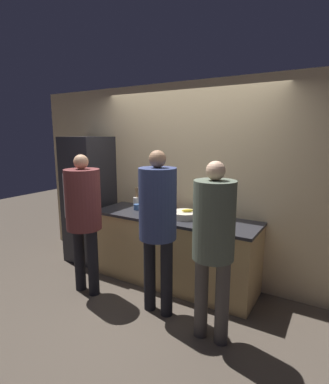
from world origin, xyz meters
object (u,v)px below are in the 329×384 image
Objects in this scene: person_right at (214,235)px; utensil_crock at (137,201)px; refrigerator at (89,199)px; bottle_clear at (142,209)px; potted_plant at (216,207)px; person_center at (158,216)px; cup_blue at (137,207)px; cup_red at (172,207)px; person_left at (83,210)px; fruit_bowl at (185,215)px.

utensil_crock is (-1.57, 0.98, -0.06)m from person_right.
refrigerator reaches higher than bottle_clear.
refrigerator is at bearing -173.91° from potted_plant.
cup_blue is (-0.79, 0.70, -0.15)m from person_center.
bottle_clear reaches higher than cup_red.
refrigerator is 1.07× the size of person_center.
person_right is 1.43m from bottle_clear.
cup_red is at bearing 134.42° from person_right.
cup_blue is at bearing -154.25° from cup_red.
person_center is at bearing 5.26° from person_left.
cup_blue is (-1.45, 0.82, -0.09)m from person_right.
person_left is 1.66m from person_right.
utensil_crock is at bearing 84.78° from person_left.
person_right is 18.88× the size of cup_blue.
utensil_crock is (-0.87, 0.19, 0.03)m from fruit_bowl.
fruit_bowl is (-0.70, 0.79, -0.09)m from person_right.
person_center reaches higher than bottle_clear.
utensil_crock is at bearing 148.05° from person_right.
fruit_bowl is 0.58m from bottle_clear.
person_left is at bearing -104.23° from cup_blue.
utensil_crock is (-0.90, 0.86, -0.11)m from person_center.
person_center is 0.96m from potted_plant.
refrigerator reaches higher than potted_plant.
person_right reaches higher than cup_red.
cup_blue is at bearing 177.62° from fruit_bowl.
fruit_bowl is at bearing -1.17° from refrigerator.
bottle_clear is 0.95m from potted_plant.
person_right reaches higher than utensil_crock.
person_right is at bearing -0.92° from person_left.
person_center reaches higher than person_right.
bottle_clear is (-0.60, 0.55, -0.12)m from person_center.
cup_blue is at bearing 138.21° from person_center.
fruit_bowl is 1.22× the size of utensil_crock.
refrigerator is at bearing -168.81° from utensil_crock.
cup_blue is (-0.19, 0.16, -0.03)m from bottle_clear.
utensil_crock is 0.56m from cup_red.
fruit_bowl is at bearing 12.42° from bottle_clear.
cup_red is (-0.31, 0.24, 0.01)m from fruit_bowl.
utensil_crock is at bearing -177.37° from potted_plant.
person_center is 6.32× the size of utensil_crock.
utensil_crock is (0.09, 0.95, -0.08)m from person_left.
refrigerator is 8.05× the size of potted_plant.
person_right reaches higher than bottle_clear.
potted_plant is (0.28, 0.91, -0.06)m from person_center.
person_center is 1.25m from utensil_crock.
person_left is 1.20m from cup_red.
refrigerator is 5.55× the size of fruit_bowl.
person_center is at bearing 170.05° from person_right.
person_center reaches higher than potted_plant.
person_center is (1.69, -0.70, 0.14)m from refrigerator.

